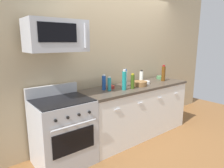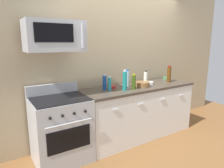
{
  "view_description": "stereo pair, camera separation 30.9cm",
  "coord_description": "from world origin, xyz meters",
  "px_view_note": "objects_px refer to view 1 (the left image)",
  "views": [
    {
      "loc": [
        -2.49,
        -2.42,
        1.68
      ],
      "look_at": [
        -0.61,
        -0.05,
        1.03
      ],
      "focal_mm": 32.0,
      "sensor_mm": 36.0,
      "label": 1
    },
    {
      "loc": [
        -2.24,
        -2.6,
        1.68
      ],
      "look_at": [
        -0.61,
        -0.05,
        1.03
      ],
      "focal_mm": 32.0,
      "sensor_mm": 36.0,
      "label": 2
    }
  ],
  "objects_px": {
    "bottle_soda_blue": "(104,83)",
    "bottle_water_clear": "(125,78)",
    "bottle_dish_soap": "(109,84)",
    "bowl_green_glaze": "(160,77)",
    "bottle_wine_amber": "(163,73)",
    "bottle_vinegar_white": "(141,76)",
    "bottle_sparkling_teal": "(124,80)",
    "bottle_olive_oil": "(133,81)",
    "range_oven": "(63,131)",
    "microwave": "(56,36)",
    "bowl_red_small": "(111,87)",
    "bowl_white_ceramic": "(146,82)",
    "bowl_wooden_salad": "(139,83)"
  },
  "relations": [
    {
      "from": "range_oven",
      "to": "bottle_olive_oil",
      "type": "relative_size",
      "value": 4.25
    },
    {
      "from": "bottle_dish_soap",
      "to": "bottle_water_clear",
      "type": "bearing_deg",
      "value": 9.44
    },
    {
      "from": "bottle_olive_oil",
      "to": "bowl_green_glaze",
      "type": "relative_size",
      "value": 1.64
    },
    {
      "from": "microwave",
      "to": "bottle_olive_oil",
      "type": "xyz_separation_m",
      "value": [
        1.2,
        -0.17,
        -0.71
      ]
    },
    {
      "from": "bowl_red_small",
      "to": "bottle_wine_amber",
      "type": "bearing_deg",
      "value": -6.62
    },
    {
      "from": "bottle_soda_blue",
      "to": "bottle_water_clear",
      "type": "bearing_deg",
      "value": -4.99
    },
    {
      "from": "bottle_dish_soap",
      "to": "bowl_red_small",
      "type": "height_order",
      "value": "bottle_dish_soap"
    },
    {
      "from": "bottle_dish_soap",
      "to": "bowl_white_ceramic",
      "type": "xyz_separation_m",
      "value": [
        0.85,
        0.0,
        -0.08
      ]
    },
    {
      "from": "microwave",
      "to": "bowl_wooden_salad",
      "type": "bearing_deg",
      "value": -3.83
    },
    {
      "from": "microwave",
      "to": "bottle_wine_amber",
      "type": "xyz_separation_m",
      "value": [
        2.13,
        -0.08,
        -0.68
      ]
    },
    {
      "from": "microwave",
      "to": "bowl_white_ceramic",
      "type": "relative_size",
      "value": 5.0
    },
    {
      "from": "bottle_soda_blue",
      "to": "bottle_water_clear",
      "type": "relative_size",
      "value": 0.84
    },
    {
      "from": "bottle_olive_oil",
      "to": "bowl_wooden_salad",
      "type": "height_order",
      "value": "bottle_olive_oil"
    },
    {
      "from": "bowl_white_ceramic",
      "to": "bottle_vinegar_white",
      "type": "bearing_deg",
      "value": 67.53
    },
    {
      "from": "range_oven",
      "to": "bottle_sparkling_teal",
      "type": "xyz_separation_m",
      "value": [
        1.03,
        -0.11,
        0.61
      ]
    },
    {
      "from": "bottle_vinegar_white",
      "to": "bottle_wine_amber",
      "type": "distance_m",
      "value": 0.45
    },
    {
      "from": "bottle_sparkling_teal",
      "to": "bottle_wine_amber",
      "type": "height_order",
      "value": "bottle_sparkling_teal"
    },
    {
      "from": "bottle_sparkling_teal",
      "to": "bowl_green_glaze",
      "type": "relative_size",
      "value": 2.14
    },
    {
      "from": "microwave",
      "to": "bowl_green_glaze",
      "type": "distance_m",
      "value": 2.41
    },
    {
      "from": "bowl_white_ceramic",
      "to": "bowl_wooden_salad",
      "type": "xyz_separation_m",
      "value": [
        -0.22,
        -0.05,
        0.02
      ]
    },
    {
      "from": "bottle_water_clear",
      "to": "bottle_olive_oil",
      "type": "height_order",
      "value": "bottle_water_clear"
    },
    {
      "from": "bottle_olive_oil",
      "to": "bowl_green_glaze",
      "type": "distance_m",
      "value": 1.12
    },
    {
      "from": "bottle_wine_amber",
      "to": "bottle_water_clear",
      "type": "relative_size",
      "value": 1.06
    },
    {
      "from": "bottle_sparkling_teal",
      "to": "bottle_water_clear",
      "type": "xyz_separation_m",
      "value": [
        0.17,
        0.17,
        -0.01
      ]
    },
    {
      "from": "bottle_wine_amber",
      "to": "bottle_soda_blue",
      "type": "relative_size",
      "value": 1.26
    },
    {
      "from": "microwave",
      "to": "bowl_red_small",
      "type": "relative_size",
      "value": 5.93
    },
    {
      "from": "bottle_water_clear",
      "to": "bottle_soda_blue",
      "type": "bearing_deg",
      "value": 175.01
    },
    {
      "from": "bottle_dish_soap",
      "to": "bowl_wooden_salad",
      "type": "relative_size",
      "value": 0.87
    },
    {
      "from": "bowl_wooden_salad",
      "to": "microwave",
      "type": "bearing_deg",
      "value": 176.17
    },
    {
      "from": "bowl_white_ceramic",
      "to": "bowl_wooden_salad",
      "type": "distance_m",
      "value": 0.22
    },
    {
      "from": "bowl_white_ceramic",
      "to": "bowl_red_small",
      "type": "bearing_deg",
      "value": 171.32
    },
    {
      "from": "bowl_wooden_salad",
      "to": "bowl_green_glaze",
      "type": "distance_m",
      "value": 0.86
    },
    {
      "from": "bottle_vinegar_white",
      "to": "bowl_wooden_salad",
      "type": "relative_size",
      "value": 0.86
    },
    {
      "from": "bowl_red_small",
      "to": "range_oven",
      "type": "bearing_deg",
      "value": -173.4
    },
    {
      "from": "bottle_dish_soap",
      "to": "bowl_green_glaze",
      "type": "xyz_separation_m",
      "value": [
        1.46,
        0.16,
        -0.08
      ]
    },
    {
      "from": "bottle_vinegar_white",
      "to": "bowl_white_ceramic",
      "type": "xyz_separation_m",
      "value": [
        -0.08,
        -0.19,
        -0.08
      ]
    },
    {
      "from": "bowl_green_glaze",
      "to": "bottle_olive_oil",
      "type": "bearing_deg",
      "value": -165.4
    },
    {
      "from": "bottle_dish_soap",
      "to": "bottle_olive_oil",
      "type": "bearing_deg",
      "value": -17.51
    },
    {
      "from": "bottle_water_clear",
      "to": "bowl_white_ceramic",
      "type": "distance_m",
      "value": 0.47
    },
    {
      "from": "microwave",
      "to": "bottle_soda_blue",
      "type": "height_order",
      "value": "microwave"
    },
    {
      "from": "bottle_wine_amber",
      "to": "bowl_red_small",
      "type": "relative_size",
      "value": 2.51
    },
    {
      "from": "bowl_red_small",
      "to": "bowl_wooden_salad",
      "type": "distance_m",
      "value": 0.54
    },
    {
      "from": "bottle_wine_amber",
      "to": "bottle_sparkling_teal",
      "type": "bearing_deg",
      "value": -175.99
    },
    {
      "from": "bottle_soda_blue",
      "to": "bowl_green_glaze",
      "type": "bearing_deg",
      "value": 2.17
    },
    {
      "from": "bottle_water_clear",
      "to": "bottle_olive_oil",
      "type": "bearing_deg",
      "value": -91.89
    },
    {
      "from": "bottle_soda_blue",
      "to": "bottle_olive_oil",
      "type": "height_order",
      "value": "bottle_olive_oil"
    },
    {
      "from": "bottle_olive_oil",
      "to": "bowl_red_small",
      "type": "height_order",
      "value": "bottle_olive_oil"
    },
    {
      "from": "range_oven",
      "to": "bowl_green_glaze",
      "type": "relative_size",
      "value": 6.99
    },
    {
      "from": "bottle_dish_soap",
      "to": "bottle_sparkling_teal",
      "type": "bearing_deg",
      "value": -25.55
    },
    {
      "from": "bottle_vinegar_white",
      "to": "bottle_soda_blue",
      "type": "bearing_deg",
      "value": -174.78
    }
  ]
}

